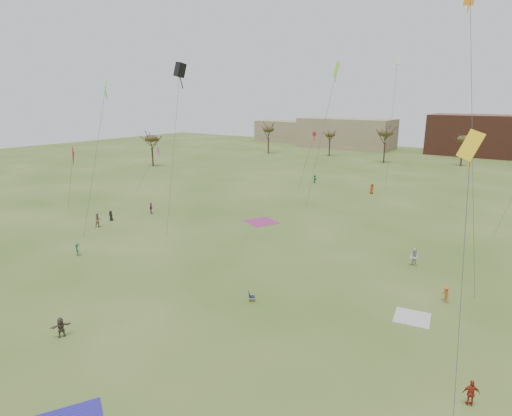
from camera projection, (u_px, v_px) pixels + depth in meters
The scene contains 19 objects.
ground at pixel (177, 296), 37.18m from camera, with size 260.00×260.00×0.00m, color #3C581B.
flyer_near_center at pixel (78, 249), 46.64m from camera, with size 0.94×0.54×1.46m, color #287849.
spectator_fore_a at pixel (471, 393), 23.82m from camera, with size 0.94×0.39×1.60m, color #A5301C.
spectator_fore_b at pixel (98, 220), 56.80m from camera, with size 0.93×0.73×1.91m, color #8D7159.
spectator_fore_c at pixel (61, 327), 30.72m from camera, with size 1.42×0.45×1.53m, color brown.
flyer_mid_a at pixel (111, 216), 59.88m from camera, with size 0.71×0.46×1.45m, color black.
flyer_mid_b at pixel (446, 294), 35.96m from camera, with size 0.96×0.55×1.49m, color #C76325.
spectator_mid_d at pixel (151, 208), 63.41m from camera, with size 1.01×0.42×1.72m, color #9C4176.
spectator_mid_e at pixel (414, 257), 43.69m from camera, with size 0.91×0.71×1.88m, color silver.
flyer_far_a at pixel (315, 179), 86.42m from camera, with size 1.50×0.48×1.62m, color #277648.
flyer_far_b at pixel (372, 189), 76.64m from camera, with size 0.90×0.59×1.85m, color #AD441D.
blanket_cream at pixel (412, 318), 33.55m from camera, with size 2.69×2.69×0.03m, color silver.
blanket_plum at pixel (261, 222), 59.40m from camera, with size 3.90×3.90×0.03m, color #9F3172.
camp_chair_center at pixel (252, 298), 36.22m from camera, with size 0.74×0.73×0.87m.
kites_aloft at pixel (287, 84), 54.57m from camera, with size 60.35×70.60×24.88m.
tree_line at pixel (411, 141), 99.29m from camera, with size 117.44×49.32×8.91m.
building_tan at pixel (346, 133), 146.12m from camera, with size 32.00×14.00×10.00m, color #937F60.
building_brick at pixel (476, 135), 127.35m from camera, with size 26.00×16.00×12.00m, color brown.
building_tan_west at pixel (283, 131), 168.73m from camera, with size 20.00×12.00×8.00m, color #937F60.
Camera 1 is at (25.39, -23.62, 17.01)m, focal length 29.54 mm.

